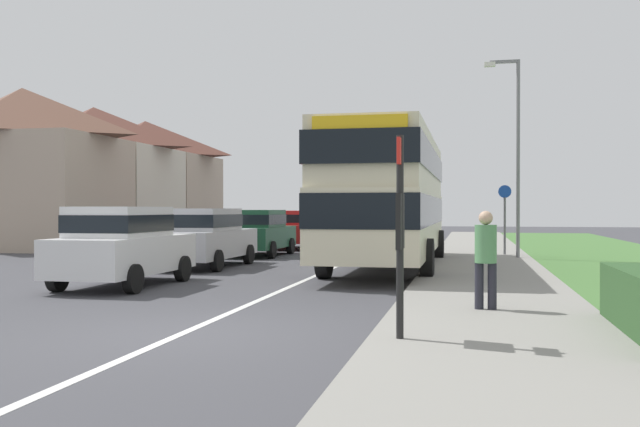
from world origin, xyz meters
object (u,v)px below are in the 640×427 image
parked_car_silver (205,235)px  cycle_route_sign (505,217)px  pedestrian_at_stop (486,255)px  street_lamp_mid (514,144)px  parked_car_red (292,228)px  bus_stop_sign (400,222)px  parked_car_white (122,243)px  double_decker_bus (389,193)px  parked_car_dark_green (257,231)px

parked_car_silver → cycle_route_sign: cycle_route_sign is taller
pedestrian_at_stop → street_lamp_mid: (1.17, 12.29, 2.84)m
parked_car_red → bus_stop_sign: 21.36m
parked_car_red → cycle_route_sign: (8.58, -3.88, 0.53)m
parked_car_white → bus_stop_sign: bus_stop_sign is taller
parked_car_red → double_decker_bus: bearing=-60.3°
bus_stop_sign → parked_car_white: bearing=140.2°
double_decker_bus → parked_car_white: size_ratio=2.80×
double_decker_bus → parked_car_white: bearing=-131.9°
bus_stop_sign → cycle_route_sign: (2.01, 16.44, -0.11)m
parked_car_white → parked_car_red: size_ratio=1.00×
parked_car_white → parked_car_red: bearing=89.9°
cycle_route_sign → street_lamp_mid: 2.77m
street_lamp_mid → parked_car_dark_green: bearing=176.3°
double_decker_bus → parked_car_dark_green: bearing=140.4°
parked_car_red → cycle_route_sign: bearing=-24.3°
parked_car_silver → pedestrian_at_stop: 11.04m
double_decker_bus → parked_car_white: (-5.19, -5.78, -1.19)m
double_decker_bus → bus_stop_sign: double_decker_bus is taller
parked_car_red → bus_stop_sign: bearing=-72.1°
cycle_route_sign → parked_car_red: bearing=155.7°
double_decker_bus → parked_car_white: 7.86m
double_decker_bus → street_lamp_mid: size_ratio=1.70×
pedestrian_at_stop → bus_stop_sign: 3.02m
parked_car_dark_green → cycle_route_sign: 8.73m
double_decker_bus → parked_car_silver: (-5.29, -0.68, -1.21)m
double_decker_bus → parked_car_red: size_ratio=2.79×
parked_car_red → bus_stop_sign: bus_stop_sign is taller
street_lamp_mid → parked_car_silver: bearing=-153.5°
parked_car_silver → bus_stop_sign: (6.70, -10.59, 0.60)m
cycle_route_sign → street_lamp_mid: size_ratio=0.38×
double_decker_bus → cycle_route_sign: bearing=56.5°
parked_car_silver → street_lamp_mid: (8.95, 4.46, 2.88)m
parked_car_red → pedestrian_at_stop: pedestrian_at_stop is taller
cycle_route_sign → bus_stop_sign: bearing=-97.0°
parked_car_dark_green → pedestrian_at_stop: 15.02m
parked_car_dark_green → bus_stop_sign: size_ratio=1.59×
double_decker_bus → cycle_route_sign: 6.24m
pedestrian_at_stop → double_decker_bus: bearing=106.3°
street_lamp_mid → parked_car_white: bearing=-132.8°
pedestrian_at_stop → street_lamp_mid: size_ratio=0.25×
parked_car_silver → double_decker_bus: bearing=7.3°
parked_car_white → parked_car_silver: (-0.10, 5.10, -0.01)m
parked_car_white → parked_car_silver: bearing=91.2°
pedestrian_at_stop → cycle_route_sign: 13.71m
parked_car_silver → pedestrian_at_stop: parked_car_silver is taller
parked_car_white → parked_car_silver: 5.11m
street_lamp_mid → double_decker_bus: bearing=-134.0°
parked_car_silver → cycle_route_sign: (8.71, 5.84, 0.49)m
parked_car_white → parked_car_dark_green: size_ratio=0.96×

